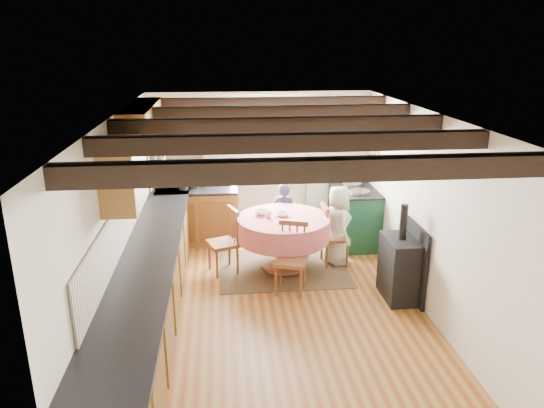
{
  "coord_description": "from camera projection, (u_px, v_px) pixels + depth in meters",
  "views": [
    {
      "loc": [
        -0.63,
        -5.42,
        3.18
      ],
      "look_at": [
        0.0,
        0.8,
        1.15
      ],
      "focal_mm": 33.44,
      "sensor_mm": 36.0,
      "label": 1
    }
  ],
  "objects": [
    {
      "name": "floor",
      "position": [
        279.0,
        314.0,
        6.18
      ],
      "size": [
        3.6,
        5.5,
        0.0
      ],
      "primitive_type": "cube",
      "color": "olive",
      "rests_on": "ground"
    },
    {
      "name": "ceiling",
      "position": [
        280.0,
        116.0,
        5.43
      ],
      "size": [
        3.6,
        5.5,
        0.0
      ],
      "primitive_type": "cube",
      "color": "white",
      "rests_on": "ground"
    },
    {
      "name": "wall_back",
      "position": [
        260.0,
        165.0,
        8.41
      ],
      "size": [
        3.6,
        0.0,
        2.4
      ],
      "primitive_type": "cube",
      "color": "silver",
      "rests_on": "ground"
    },
    {
      "name": "wall_front",
      "position": [
        329.0,
        369.0,
        3.2
      ],
      "size": [
        3.6,
        0.0,
        2.4
      ],
      "primitive_type": "cube",
      "color": "silver",
      "rests_on": "ground"
    },
    {
      "name": "wall_left",
      "position": [
        119.0,
        227.0,
        5.63
      ],
      "size": [
        0.0,
        5.5,
        2.4
      ],
      "primitive_type": "cube",
      "color": "silver",
      "rests_on": "ground"
    },
    {
      "name": "wall_right",
      "position": [
        430.0,
        216.0,
        5.98
      ],
      "size": [
        0.0,
        5.5,
        2.4
      ],
      "primitive_type": "cube",
      "color": "silver",
      "rests_on": "ground"
    },
    {
      "name": "beam_a",
      "position": [
        312.0,
        170.0,
        3.57
      ],
      "size": [
        3.6,
        0.16,
        0.16
      ],
      "primitive_type": "cube",
      "color": "black",
      "rests_on": "ceiling"
    },
    {
      "name": "beam_b",
      "position": [
        292.0,
        143.0,
        4.52
      ],
      "size": [
        3.6,
        0.16,
        0.16
      ],
      "primitive_type": "cube",
      "color": "black",
      "rests_on": "ceiling"
    },
    {
      "name": "beam_c",
      "position": [
        280.0,
        125.0,
        5.46
      ],
      "size": [
        3.6,
        0.16,
        0.16
      ],
      "primitive_type": "cube",
      "color": "black",
      "rests_on": "ceiling"
    },
    {
      "name": "beam_d",
      "position": [
        270.0,
        112.0,
        6.41
      ],
      "size": [
        3.6,
        0.16,
        0.16
      ],
      "primitive_type": "cube",
      "color": "black",
      "rests_on": "ceiling"
    },
    {
      "name": "beam_e",
      "position": [
        264.0,
        103.0,
        7.35
      ],
      "size": [
        3.6,
        0.16,
        0.16
      ],
      "primitive_type": "cube",
      "color": "black",
      "rests_on": "ceiling"
    },
    {
      "name": "splash_left",
      "position": [
        125.0,
        218.0,
        5.92
      ],
      "size": [
        0.02,
        4.5,
        0.55
      ],
      "primitive_type": "cube",
      "color": "beige",
      "rests_on": "wall_left"
    },
    {
      "name": "splash_back",
      "position": [
        199.0,
        167.0,
        8.29
      ],
      "size": [
        1.4,
        0.02,
        0.55
      ],
      "primitive_type": "cube",
      "color": "beige",
      "rests_on": "wall_back"
    },
    {
      "name": "base_cabinet_left",
      "position": [
        151.0,
        287.0,
        5.9
      ],
      "size": [
        0.6,
        5.3,
        0.88
      ],
      "primitive_type": "cube",
      "color": "olive",
      "rests_on": "floor"
    },
    {
      "name": "base_cabinet_back",
      "position": [
        198.0,
        216.0,
        8.26
      ],
      "size": [
        1.3,
        0.6,
        0.88
      ],
      "primitive_type": "cube",
      "color": "olive",
      "rests_on": "floor"
    },
    {
      "name": "worktop_left",
      "position": [
        150.0,
        251.0,
        5.76
      ],
      "size": [
        0.64,
        5.3,
        0.04
      ],
      "primitive_type": "cube",
      "color": "black",
      "rests_on": "base_cabinet_left"
    },
    {
      "name": "worktop_back",
      "position": [
        196.0,
        190.0,
        8.1
      ],
      "size": [
        1.3,
        0.64,
        0.04
      ],
      "primitive_type": "cube",
      "color": "black",
      "rests_on": "base_cabinet_back"
    },
    {
      "name": "wall_cabinet_glass",
      "position": [
        144.0,
        140.0,
        6.55
      ],
      "size": [
        0.34,
        1.8,
        0.9
      ],
      "primitive_type": "cube",
      "color": "olive",
      "rests_on": "wall_left"
    },
    {
      "name": "wall_cabinet_solid",
      "position": [
        124.0,
        172.0,
        5.15
      ],
      "size": [
        0.34,
        0.9,
        0.7
      ],
      "primitive_type": "cube",
      "color": "olive",
      "rests_on": "wall_left"
    },
    {
      "name": "window_frame",
      "position": [
        266.0,
        141.0,
        8.28
      ],
      "size": [
        1.34,
        0.03,
        1.54
      ],
      "primitive_type": "cube",
      "color": "white",
      "rests_on": "wall_back"
    },
    {
      "name": "window_pane",
      "position": [
        266.0,
        141.0,
        8.28
      ],
      "size": [
        1.2,
        0.01,
        1.4
      ],
      "primitive_type": "cube",
      "color": "white",
      "rests_on": "wall_back"
    },
    {
      "name": "curtain_left",
      "position": [
        215.0,
        174.0,
        8.27
      ],
      "size": [
        0.35,
        0.1,
        2.1
      ],
      "primitive_type": "cube",
      "color": "silver",
      "rests_on": "wall_back"
    },
    {
      "name": "curtain_right",
      "position": [
        317.0,
        171.0,
        8.44
      ],
      "size": [
        0.35,
        0.1,
        2.1
      ],
      "primitive_type": "cube",
      "color": "silver",
      "rests_on": "wall_back"
    },
    {
      "name": "curtain_rod",
      "position": [
        266.0,
        105.0,
        8.01
      ],
      "size": [
        2.0,
        0.03,
        0.03
      ],
      "primitive_type": "cylinder",
      "rotation": [
        0.0,
        1.57,
        0.0
      ],
      "color": "black",
      "rests_on": "wall_back"
    },
    {
      "name": "wall_picture",
      "position": [
        374.0,
        138.0,
        8.0
      ],
      "size": [
        0.04,
        0.5,
        0.6
      ],
      "primitive_type": "cube",
      "color": "gold",
      "rests_on": "wall_right"
    },
    {
      "name": "wall_plate",
      "position": [
        324.0,
        134.0,
        8.33
      ],
      "size": [
        0.3,
        0.02,
        0.3
      ],
      "primitive_type": "cylinder",
      "rotation": [
        1.57,
        0.0,
        0.0
      ],
      "color": "silver",
      "rests_on": "wall_back"
    },
    {
      "name": "rug",
      "position": [
        283.0,
        268.0,
        7.39
      ],
      "size": [
        1.85,
        1.44,
        0.01
      ],
      "primitive_type": "cube",
      "color": "#45301C",
      "rests_on": "floor"
    },
    {
      "name": "dining_table",
      "position": [
        283.0,
        243.0,
        7.27
      ],
      "size": [
        1.32,
        1.32,
        0.79
      ],
      "primitive_type": null,
      "color": "#CB655D",
      "rests_on": "floor"
    },
    {
      "name": "chair_near",
      "position": [
        291.0,
        259.0,
        6.57
      ],
      "size": [
        0.52,
        0.53,
        0.95
      ],
      "primitive_type": null,
      "rotation": [
        0.0,
        0.0,
        -0.32
      ],
      "color": "brown",
      "rests_on": "floor"
    },
    {
      "name": "chair_left",
      "position": [
        223.0,
        241.0,
        7.16
      ],
      "size": [
        0.53,
        0.52,
        0.94
      ],
      "primitive_type": null,
      "rotation": [
        0.0,
        0.0,
        -1.23
      ],
      "color": "brown",
      "rests_on": "floor"
    },
    {
      "name": "chair_right",
      "position": [
        335.0,
        235.0,
        7.41
      ],
      "size": [
        0.43,
        0.41,
        0.93
      ],
      "primitive_type": null,
      "rotation": [
        0.0,
        0.0,
        1.6
      ],
      "color": "brown",
      "rests_on": "floor"
    },
    {
      "name": "aga_range",
      "position": [
        354.0,
        216.0,
        8.18
      ],
      "size": [
        0.66,
        1.02,
        0.94
      ],
      "primitive_type": null,
      "color": "#144129",
      "rests_on": "floor"
    },
    {
      "name": "cast_iron_stove",
      "position": [
        401.0,
        252.0,
        6.38
      ],
      "size": [
        0.38,
        0.63,
        1.27
      ],
      "primitive_type": null,
      "color": "black",
      "rests_on": "floor"
    },
    {
      "name": "child_far",
      "position": [
        284.0,
        216.0,
        8.0
      ],
      "size": [
        0.45,
        0.37,
        1.07
      ],
      "primitive_type": "imported",
      "rotation": [
        0.0,
        0.0,
        2.82
      ],
      "color": "#282D43",
      "rests_on": "floor"
    },
    {
      "name": "child_right",
      "position": [
        338.0,
        225.0,
        7.42
      ],
      "size": [
        0.44,
        0.62,
        1.19
      ],
      "primitive_type": "imported",
      "rotation": [
        0.0,
        0.0,
        1.69
      ],
      "color": "beige",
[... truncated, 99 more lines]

